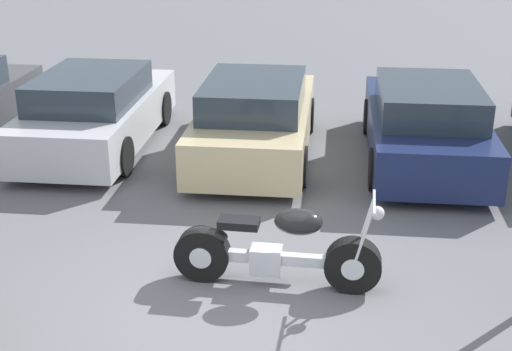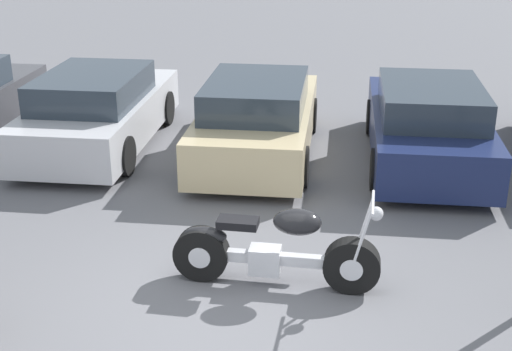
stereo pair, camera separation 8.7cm
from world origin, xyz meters
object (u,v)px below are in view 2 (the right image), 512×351
Objects in this scene: motorcycle at (273,250)px; parked_car_navy at (427,125)px; parked_car_champagne at (257,119)px; parked_car_silver at (99,111)px.

motorcycle is 4.60m from parked_car_navy.
motorcycle is 4.17m from parked_car_champagne.
parked_car_navy is at bearing 63.88° from motorcycle.
parked_car_navy is (5.40, -0.10, 0.00)m from parked_car_silver.
parked_car_champagne is (-0.68, 4.11, 0.21)m from motorcycle.
parked_car_silver is at bearing 177.38° from parked_car_champagne.
parked_car_navy is at bearing 0.42° from parked_car_champagne.
parked_car_champagne is (2.70, -0.12, 0.00)m from parked_car_silver.
motorcycle is 5.41m from parked_car_silver.
parked_car_champagne is 2.70m from parked_car_navy.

